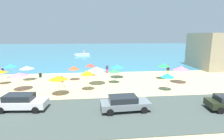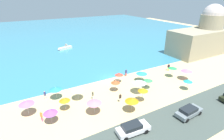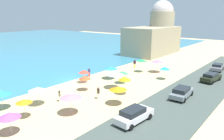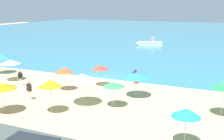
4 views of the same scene
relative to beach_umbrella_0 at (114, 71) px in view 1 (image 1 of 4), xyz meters
The scene contains 25 objects.
ground_plane 9.04m from the beach_umbrella_0, 120.36° to the left, with size 160.00×160.00×0.00m, color tan.
sea 62.82m from the beach_umbrella_0, 94.08° to the left, with size 150.00×110.00×0.05m, color teal.
coastal_road 11.43m from the beach_umbrella_0, 113.35° to the right, with size 80.00×8.00×0.06m, color #414C46.
beach_umbrella_0 is the anchor object (origin of this frame).
beach_umbrella_2 12.75m from the beach_umbrella_0, behind, with size 2.42×2.42×2.37m.
beach_umbrella_3 2.70m from the beach_umbrella_0, 167.31° to the right, with size 2.49×2.49×2.66m.
beach_umbrella_4 6.23m from the beach_umbrella_0, 125.81° to the left, with size 1.78×1.78×2.24m.
beach_umbrella_5 16.35m from the beach_umbrella_0, behind, with size 1.74×1.74×2.18m.
beach_umbrella_6 8.53m from the beach_umbrella_0, 147.41° to the right, with size 2.16×2.16×2.40m.
beach_umbrella_7 5.02m from the beach_umbrella_0, 140.48° to the right, with size 1.75×1.75×2.69m.
beach_umbrella_8 3.24m from the beach_umbrella_0, 74.84° to the left, with size 2.36×2.36×2.27m.
beach_umbrella_9 17.55m from the beach_umbrella_0, 163.17° to the left, with size 2.21×2.21×2.37m.
beach_umbrella_10 13.77m from the beach_umbrella_0, 167.81° to the left, with size 2.15×2.15×2.35m.
beach_umbrella_11 8.29m from the beach_umbrella_0, ahead, with size 1.90×1.90×2.61m.
beach_umbrella_12 9.90m from the beach_umbrella_0, ahead, with size 2.42×2.42×2.60m.
beach_umbrella_14 7.65m from the beach_umbrella_0, 33.48° to the right, with size 1.74×1.74×2.34m.
beach_umbrella_15 6.57m from the beach_umbrella_0, 159.85° to the left, with size 1.75×1.75×2.34m.
bather_0 11.33m from the beach_umbrella_0, behind, with size 0.38×0.49×1.60m.
bather_1 7.09m from the beach_umbrella_0, 94.57° to the left, with size 0.57×0.24×1.62m.
bather_2 7.55m from the beach_umbrella_0, 168.86° to the right, with size 0.57×0.27×1.68m.
bather_3 11.15m from the beach_umbrella_0, 23.33° to the left, with size 0.46×0.40×1.78m.
bather_4 19.53m from the beach_umbrella_0, 162.58° to the left, with size 0.38×0.49×1.67m.
parked_car_0 9.92m from the beach_umbrella_0, 90.87° to the right, with size 4.69×2.17×1.44m.
parked_car_3 13.19m from the beach_umbrella_0, 138.56° to the right, with size 4.72×2.19×1.54m.
skiff_nearshore 35.69m from the beach_umbrella_0, 101.28° to the left, with size 5.26×2.77×1.65m.
Camera 1 is at (1.61, -32.74, 7.10)m, focal length 28.00 mm.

